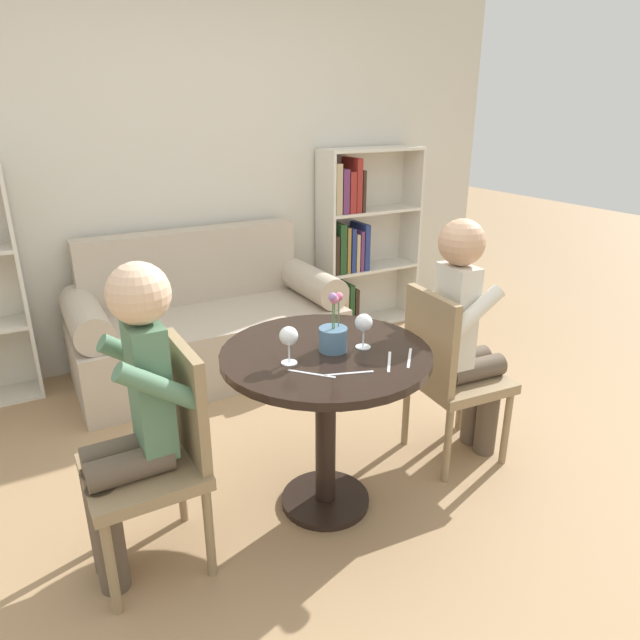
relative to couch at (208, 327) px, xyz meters
The scene contains 16 objects.
ground_plane 1.63m from the couch, 90.00° to the right, with size 16.00×16.00×0.00m, color tan.
back_wall 1.12m from the couch, 90.00° to the left, with size 5.20×0.05×2.70m.
round_table 1.63m from the couch, 90.00° to the right, with size 0.88×0.88×0.76m.
couch is the anchor object (origin of this frame).
bookshelf_right 1.41m from the couch, 11.29° to the left, with size 0.82×0.28×1.40m.
chair_left 1.74m from the couch, 113.89° to the right, with size 0.43×0.43×0.90m.
chair_right 1.73m from the couch, 66.01° to the right, with size 0.45×0.45×0.90m.
person_left 1.81m from the couch, 116.42° to the right, with size 0.42×0.34×1.23m.
person_right 1.81m from the couch, 63.59° to the right, with size 0.43×0.36×1.24m.
wine_glass_left 1.74m from the couch, 96.41° to the right, with size 0.08×0.08×0.15m.
wine_glass_right 1.74m from the couch, 84.65° to the right, with size 0.07×0.07×0.15m.
flower_vase 1.69m from the couch, 88.94° to the right, with size 0.12×0.12×0.25m.
knife_left_setting 1.83m from the couch, 94.95° to the right, with size 0.13×0.15×0.00m.
fork_left_setting 1.90m from the couch, 81.97° to the right, with size 0.13×0.15×0.00m.
knife_right_setting 1.88m from the couch, 84.78° to the right, with size 0.12×0.16×0.00m.
fork_right_setting 1.88m from the couch, 90.85° to the right, with size 0.18×0.07×0.00m.
Camera 1 is at (-1.06, -1.86, 1.71)m, focal length 32.00 mm.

